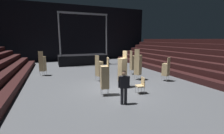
{
  "coord_description": "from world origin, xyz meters",
  "views": [
    {
      "loc": [
        -3.76,
        -8.62,
        3.13
      ],
      "look_at": [
        -0.25,
        0.27,
        1.4
      ],
      "focal_mm": 24.79,
      "sensor_mm": 36.0,
      "label": 1
    }
  ],
  "objects_px": {
    "chair_stack_front_left": "(138,65)",
    "chair_stack_rear_left": "(43,63)",
    "stage_riser": "(83,59)",
    "chair_stack_front_right": "(122,69)",
    "chair_stack_mid_left": "(133,62)",
    "chair_stack_mid_right": "(99,68)",
    "man_with_tie": "(124,86)",
    "chair_stack_rear_right": "(166,69)",
    "loose_chair_near_man": "(141,84)",
    "chair_stack_mid_centre": "(105,77)"
  },
  "relations": [
    {
      "from": "chair_stack_mid_left",
      "to": "chair_stack_front_right",
      "type": "bearing_deg",
      "value": -35.8
    },
    {
      "from": "chair_stack_front_left",
      "to": "chair_stack_rear_left",
      "type": "bearing_deg",
      "value": -150.43
    },
    {
      "from": "stage_riser",
      "to": "chair_stack_rear_left",
      "type": "distance_m",
      "value": 6.72
    },
    {
      "from": "man_with_tie",
      "to": "chair_stack_mid_left",
      "type": "bearing_deg",
      "value": -111.71
    },
    {
      "from": "chair_stack_rear_right",
      "to": "loose_chair_near_man",
      "type": "xyz_separation_m",
      "value": [
        -3.21,
        -1.68,
        -0.37
      ]
    },
    {
      "from": "loose_chair_near_man",
      "to": "chair_stack_front_left",
      "type": "bearing_deg",
      "value": -21.5
    },
    {
      "from": "chair_stack_front_left",
      "to": "loose_chair_near_man",
      "type": "distance_m",
      "value": 3.2
    },
    {
      "from": "stage_riser",
      "to": "chair_stack_front_left",
      "type": "height_order",
      "value": "stage_riser"
    },
    {
      "from": "chair_stack_mid_centre",
      "to": "loose_chair_near_man",
      "type": "distance_m",
      "value": 2.18
    },
    {
      "from": "man_with_tie",
      "to": "chair_stack_mid_right",
      "type": "distance_m",
      "value": 4.51
    },
    {
      "from": "chair_stack_rear_left",
      "to": "chair_stack_rear_right",
      "type": "bearing_deg",
      "value": -2.03
    },
    {
      "from": "chair_stack_rear_left",
      "to": "chair_stack_front_left",
      "type": "bearing_deg",
      "value": -1.91
    },
    {
      "from": "stage_riser",
      "to": "man_with_tie",
      "type": "height_order",
      "value": "stage_riser"
    },
    {
      "from": "chair_stack_mid_left",
      "to": "loose_chair_near_man",
      "type": "distance_m",
      "value": 5.06
    },
    {
      "from": "chair_stack_front_right",
      "to": "loose_chair_near_man",
      "type": "bearing_deg",
      "value": -172.97
    },
    {
      "from": "chair_stack_rear_left",
      "to": "chair_stack_rear_right",
      "type": "relative_size",
      "value": 1.19
    },
    {
      "from": "stage_riser",
      "to": "loose_chair_near_man",
      "type": "relative_size",
      "value": 6.48
    },
    {
      "from": "stage_riser",
      "to": "chair_stack_front_right",
      "type": "xyz_separation_m",
      "value": [
        0.49,
        -10.49,
        0.49
      ]
    },
    {
      "from": "chair_stack_mid_left",
      "to": "chair_stack_mid_centre",
      "type": "relative_size",
      "value": 1.0
    },
    {
      "from": "chair_stack_mid_left",
      "to": "chair_stack_rear_right",
      "type": "height_order",
      "value": "chair_stack_mid_left"
    },
    {
      "from": "chair_stack_front_right",
      "to": "chair_stack_rear_left",
      "type": "xyz_separation_m",
      "value": [
        -4.99,
        5.51,
        -0.13
      ]
    },
    {
      "from": "man_with_tie",
      "to": "chair_stack_rear_right",
      "type": "bearing_deg",
      "value": -139.6
    },
    {
      "from": "man_with_tie",
      "to": "chair_stack_rear_right",
      "type": "height_order",
      "value": "chair_stack_rear_right"
    },
    {
      "from": "chair_stack_mid_centre",
      "to": "chair_stack_front_right",
      "type": "bearing_deg",
      "value": -50.1
    },
    {
      "from": "chair_stack_rear_left",
      "to": "chair_stack_mid_left",
      "type": "bearing_deg",
      "value": 11.77
    },
    {
      "from": "stage_riser",
      "to": "chair_stack_rear_right",
      "type": "xyz_separation_m",
      "value": [
        4.21,
        -10.28,
        0.19
      ]
    },
    {
      "from": "stage_riser",
      "to": "chair_stack_rear_right",
      "type": "height_order",
      "value": "stage_riser"
    },
    {
      "from": "stage_riser",
      "to": "chair_stack_rear_left",
      "type": "xyz_separation_m",
      "value": [
        -4.5,
        -4.98,
        0.36
      ]
    },
    {
      "from": "chair_stack_rear_left",
      "to": "chair_stack_front_right",
      "type": "bearing_deg",
      "value": -18.56
    },
    {
      "from": "man_with_tie",
      "to": "chair_stack_front_left",
      "type": "xyz_separation_m",
      "value": [
        3.05,
        3.82,
        0.25
      ]
    },
    {
      "from": "chair_stack_front_left",
      "to": "chair_stack_rear_right",
      "type": "relative_size",
      "value": 1.33
    },
    {
      "from": "stage_riser",
      "to": "chair_stack_front_left",
      "type": "distance_m",
      "value": 9.51
    },
    {
      "from": "chair_stack_front_right",
      "to": "chair_stack_mid_left",
      "type": "distance_m",
      "value": 4.03
    },
    {
      "from": "chair_stack_mid_left",
      "to": "chair_stack_mid_centre",
      "type": "bearing_deg",
      "value": -41.7
    },
    {
      "from": "chair_stack_front_left",
      "to": "chair_stack_rear_left",
      "type": "relative_size",
      "value": 1.12
    },
    {
      "from": "chair_stack_front_left",
      "to": "chair_stack_rear_right",
      "type": "distance_m",
      "value": 2.11
    },
    {
      "from": "chair_stack_front_left",
      "to": "chair_stack_mid_centre",
      "type": "height_order",
      "value": "chair_stack_front_left"
    },
    {
      "from": "chair_stack_front_left",
      "to": "chair_stack_mid_left",
      "type": "height_order",
      "value": "chair_stack_front_left"
    },
    {
      "from": "chair_stack_mid_right",
      "to": "chair_stack_rear_left",
      "type": "distance_m",
      "value": 5.33
    },
    {
      "from": "chair_stack_front_right",
      "to": "chair_stack_rear_right",
      "type": "relative_size",
      "value": 1.33
    },
    {
      "from": "chair_stack_front_right",
      "to": "chair_stack_front_left",
      "type": "bearing_deg",
      "value": -68.04
    },
    {
      "from": "loose_chair_near_man",
      "to": "man_with_tie",
      "type": "bearing_deg",
      "value": 128.73
    },
    {
      "from": "chair_stack_rear_right",
      "to": "loose_chair_near_man",
      "type": "relative_size",
      "value": 1.9
    },
    {
      "from": "stage_riser",
      "to": "chair_stack_front_right",
      "type": "bearing_deg",
      "value": -87.35
    },
    {
      "from": "chair_stack_front_right",
      "to": "chair_stack_mid_centre",
      "type": "height_order",
      "value": "chair_stack_front_right"
    },
    {
      "from": "chair_stack_rear_right",
      "to": "chair_stack_mid_right",
      "type": "bearing_deg",
      "value": 136.58
    },
    {
      "from": "man_with_tie",
      "to": "chair_stack_front_right",
      "type": "xyz_separation_m",
      "value": [
        1.11,
        2.51,
        0.25
      ]
    },
    {
      "from": "man_with_tie",
      "to": "chair_stack_rear_right",
      "type": "relative_size",
      "value": 0.94
    },
    {
      "from": "chair_stack_mid_right",
      "to": "chair_stack_mid_centre",
      "type": "bearing_deg",
      "value": -33.55
    },
    {
      "from": "chair_stack_mid_left",
      "to": "chair_stack_rear_left",
      "type": "distance_m",
      "value": 7.87
    }
  ]
}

